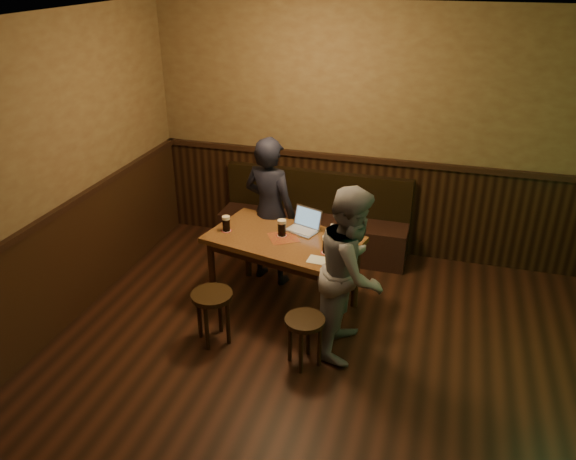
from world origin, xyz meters
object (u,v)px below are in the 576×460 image
Objects in this scene: pint_mid at (282,228)px; pint_right at (327,244)px; laptop at (304,225)px; bench at (314,227)px; pint_left at (226,224)px; person_suit at (270,211)px; stool_left at (212,303)px; pub_table at (283,247)px; stool_right at (305,328)px; person_grey at (352,272)px.

pint_right is at bearing -23.49° from pint_mid.
pint_mid is 0.26m from laptop.
bench reaches higher than pint_mid.
pint_left is (-0.58, -1.24, 0.53)m from bench.
stool_left is at bearing 97.19° from person_suit.
pub_table is 0.19m from pint_mid.
stool_left is at bearing -102.76° from bench.
bench is at bearing 118.50° from laptop.
stool_right is at bearing -92.75° from pint_right.
stool_right is (0.43, -2.04, 0.06)m from bench.
pint_right is (1.04, -0.16, 0.00)m from pint_left.
pint_right reaches higher than pint_left.
pint_left is 0.43× the size of laptop.
stool_right is at bearing -61.59° from pint_mid.
stool_left is (-0.44, -0.74, -0.26)m from pub_table.
pint_mid is at bearing 156.51° from pint_right.
laptop reaches higher than stool_right.
pint_mid is 0.46× the size of laptop.
bench is 1.30m from pint_mid.
laptop is (0.73, 0.23, -0.02)m from pint_left.
bench is at bearing -96.51° from person_suit.
laptop reaches higher than bench.
person_grey is (0.31, 0.36, 0.40)m from stool_right.
person_grey is at bearing 48.63° from stool_right.
person_suit reaches higher than bench.
bench is at bearing 64.98° from pint_left.
stool_right is at bearing -38.27° from pint_left.
person_suit is (-0.26, 0.43, -0.05)m from pint_mid.
bench is at bearing 102.01° from stool_right.
stool_left reaches higher than stool_right.
pint_left is at bearing 73.10° from person_grey.
pub_table is 9.91× the size of pint_left.
pint_right is at bearing 87.25° from stool_right.
pint_left is 0.94× the size of pint_mid.
person_grey is at bearing -66.03° from bench.
bench reaches higher than pint_right.
pub_table is 0.98× the size of person_suit.
pint_right is at bearing -8.45° from pub_table.
stool_left is at bearing 174.76° from stool_right.
pint_left reaches higher than pub_table.
pub_table reaches higher than stool_right.
person_grey reaches higher than pint_mid.
person_suit reaches higher than pint_mid.
laptop is at bearing 42.99° from person_grey.
bench is at bearing 88.71° from pint_mid.
pub_table is 0.88m from person_grey.
pub_table is 9.36× the size of pint_right.
laptop is at bearing 17.87° from pint_left.
laptop reaches higher than stool_left.
pint_left is at bearing 100.67° from stool_left.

